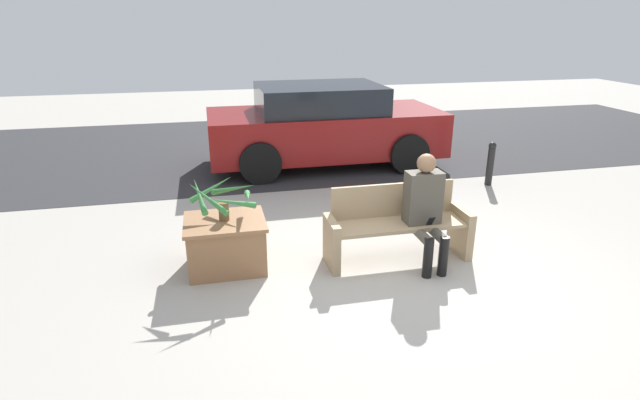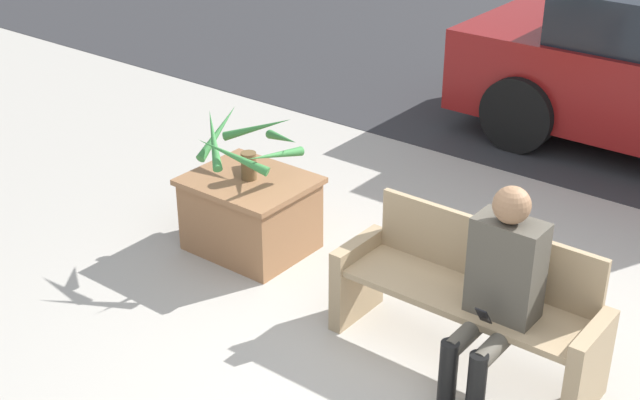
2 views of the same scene
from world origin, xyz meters
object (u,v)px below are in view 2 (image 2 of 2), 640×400
object	(u,v)px
bench	(469,298)
person_seated	(499,284)
potted_plant	(247,145)
planter_box	(251,211)

from	to	relation	value
bench	person_seated	distance (m)	0.41
bench	potted_plant	xyz separation A→B (m)	(-1.91, 0.19, 0.42)
person_seated	planter_box	world-z (taller)	person_seated
bench	potted_plant	size ratio (longest dim) A/B	2.16
bench	person_seated	world-z (taller)	person_seated
person_seated	potted_plant	size ratio (longest dim) A/B	1.65
potted_plant	person_seated	bearing A→B (deg)	-9.44
bench	potted_plant	world-z (taller)	potted_plant
planter_box	person_seated	bearing A→B (deg)	-9.57
person_seated	planter_box	xyz separation A→B (m)	(-2.15, 0.36, -0.38)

